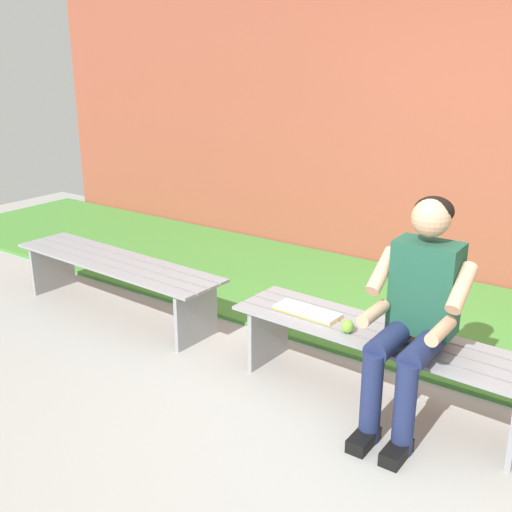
{
  "coord_description": "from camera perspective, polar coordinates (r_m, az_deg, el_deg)",
  "views": [
    {
      "loc": [
        -1.24,
        2.95,
        1.93
      ],
      "look_at": [
        0.76,
        0.15,
        0.78
      ],
      "focal_mm": 43.11,
      "sensor_mm": 36.0,
      "label": 1
    }
  ],
  "objects": [
    {
      "name": "bench_far",
      "position": [
        4.79,
        -12.85,
        -1.46
      ],
      "size": [
        1.91,
        0.52,
        0.43
      ],
      "rotation": [
        0.0,
        0.0,
        -0.04
      ],
      "color": "gray",
      "rests_on": "ground"
    },
    {
      "name": "apple",
      "position": [
        3.49,
        8.48,
        -6.48
      ],
      "size": [
        0.08,
        0.08,
        0.08
      ],
      "primitive_type": "sphere",
      "color": "#72B738",
      "rests_on": "bench_near"
    },
    {
      "name": "person_seated",
      "position": [
        3.28,
        14.6,
        -4.66
      ],
      "size": [
        0.5,
        0.69,
        1.23
      ],
      "color": "#1E513D",
      "rests_on": "ground"
    },
    {
      "name": "ground_plane",
      "position": [
        3.61,
        -12.57,
        -14.73
      ],
      "size": [
        10.0,
        7.0,
        0.04
      ],
      "primitive_type": "cube",
      "color": "#9E9E99"
    },
    {
      "name": "brick_wall",
      "position": [
        5.58,
        17.81,
        13.76
      ],
      "size": [
        9.5,
        0.24,
        3.1
      ],
      "primitive_type": "cube",
      "color": "#9E4C38",
      "rests_on": "ground"
    },
    {
      "name": "grass_strip",
      "position": [
        5.2,
        6.29,
        -3.23
      ],
      "size": [
        9.0,
        1.83,
        0.03
      ],
      "primitive_type": "cube",
      "color": "#478C38",
      "rests_on": "ground"
    },
    {
      "name": "book_open",
      "position": [
        3.72,
        4.77,
        -5.18
      ],
      "size": [
        0.42,
        0.17,
        0.02
      ],
      "rotation": [
        0.0,
        0.0,
        -0.04
      ],
      "color": "white",
      "rests_on": "bench_near"
    },
    {
      "name": "bench_near",
      "position": [
        3.58,
        11.53,
        -8.44
      ],
      "size": [
        1.84,
        0.52,
        0.43
      ],
      "rotation": [
        0.0,
        0.0,
        -0.04
      ],
      "color": "gray",
      "rests_on": "ground"
    }
  ]
}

